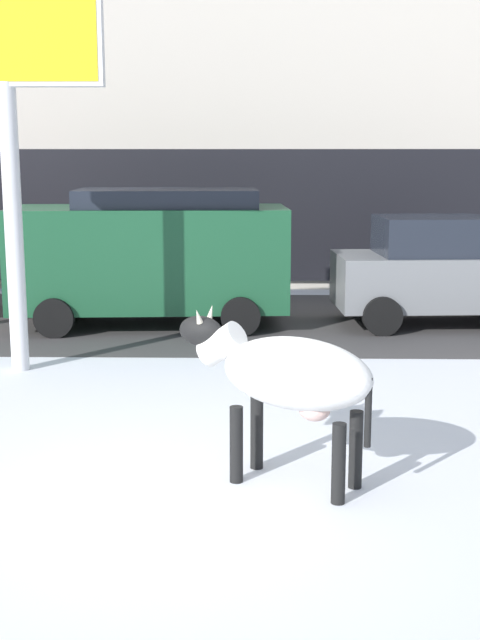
% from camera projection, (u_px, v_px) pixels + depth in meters
% --- Properties ---
extents(ground_plane, '(120.00, 120.00, 0.00)m').
position_uv_depth(ground_plane, '(170.00, 508.00, 7.03)').
color(ground_plane, white).
extents(road_strip, '(60.00, 5.60, 0.01)m').
position_uv_depth(road_strip, '(217.00, 320.00, 14.95)').
color(road_strip, '#423F3F').
rests_on(road_strip, ground).
extents(building_facade, '(44.00, 6.10, 13.00)m').
position_uv_depth(building_facade, '(228.00, 1.00, 20.16)').
color(building_facade, beige).
rests_on(building_facade, ground).
extents(cow_holstein, '(1.87, 1.25, 1.54)m').
position_uv_depth(cow_holstein, '(291.00, 375.00, 7.38)').
color(cow_holstein, silver).
rests_on(cow_holstein, ground).
extents(billboard, '(2.52, 0.25, 5.56)m').
position_uv_depth(billboard, '(4.00, 40.00, 10.71)').
color(billboard, silver).
rests_on(billboard, ground).
extents(car_darkgreen_van, '(4.71, 2.34, 2.32)m').
position_uv_depth(car_darkgreen_van, '(152.00, 253.00, 14.34)').
color(car_darkgreen_van, '#194C2D').
rests_on(car_darkgreen_van, ground).
extents(car_grey_hatchback, '(3.60, 2.10, 1.86)m').
position_uv_depth(car_grey_hatchback, '(437.00, 271.00, 14.44)').
color(car_grey_hatchback, slate).
rests_on(car_grey_hatchback, ground).
extents(pedestrian_near_billboard, '(0.36, 0.24, 1.73)m').
position_uv_depth(pedestrian_near_billboard, '(8.00, 250.00, 18.10)').
color(pedestrian_near_billboard, '#282833').
rests_on(pedestrian_near_billboard, ground).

